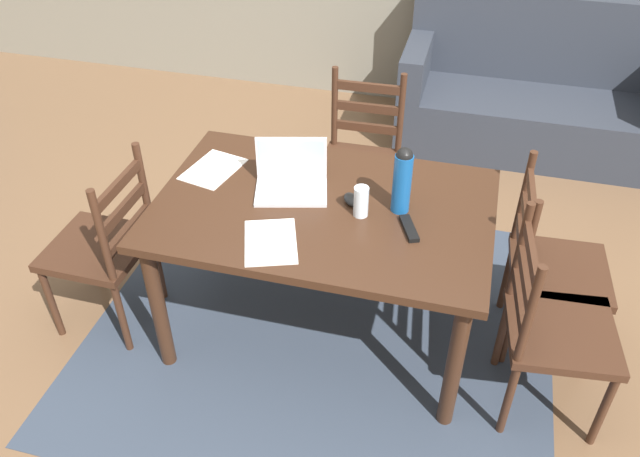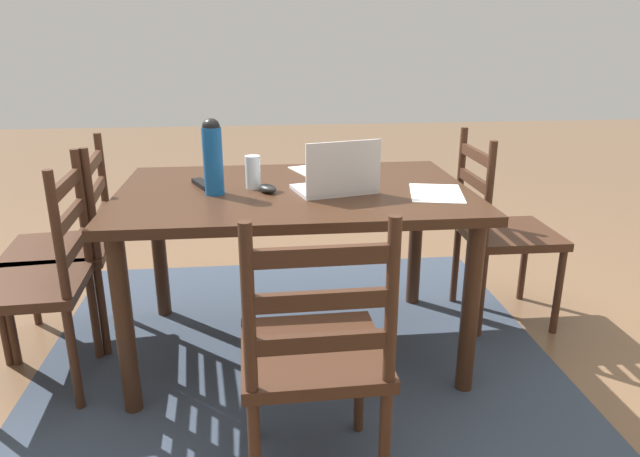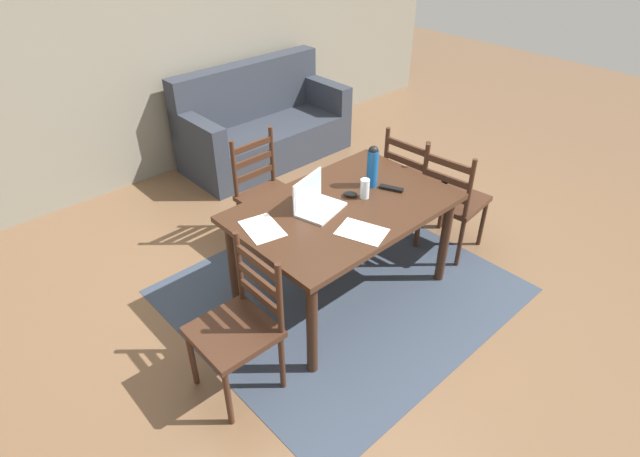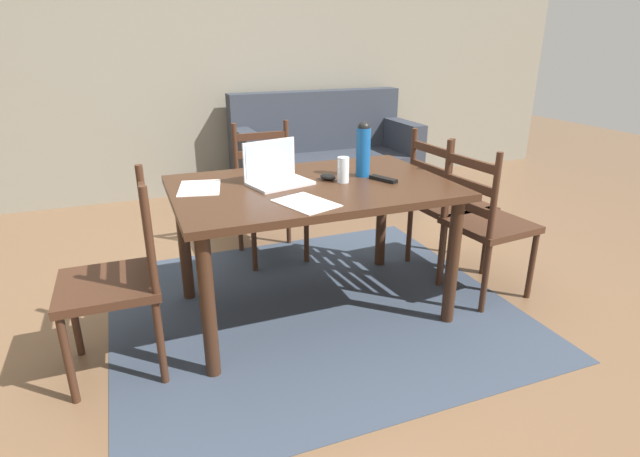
# 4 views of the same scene
# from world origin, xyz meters

# --- Properties ---
(ground_plane) EXTENTS (14.00, 14.00, 0.00)m
(ground_plane) POSITION_xyz_m (0.00, 0.00, 0.00)
(ground_plane) COLOR brown
(area_rug) EXTENTS (2.27, 2.06, 0.01)m
(area_rug) POSITION_xyz_m (0.00, 0.00, 0.00)
(area_rug) COLOR #333D4C
(area_rug) RESTS_ON ground
(wall_back) EXTENTS (8.00, 0.12, 2.70)m
(wall_back) POSITION_xyz_m (0.00, 2.68, 1.35)
(wall_back) COLOR gray
(wall_back) RESTS_ON ground
(dining_table) EXTENTS (1.48, 0.98, 0.76)m
(dining_table) POSITION_xyz_m (0.00, 0.00, 0.67)
(dining_table) COLOR #382114
(dining_table) RESTS_ON ground
(chair_right_near) EXTENTS (0.48, 0.48, 0.95)m
(chair_right_near) POSITION_xyz_m (1.03, -0.20, 0.46)
(chair_right_near) COLOR #3D2316
(chair_right_near) RESTS_ON ground
(chair_right_far) EXTENTS (0.46, 0.46, 0.95)m
(chair_right_far) POSITION_xyz_m (1.03, 0.19, 0.46)
(chair_right_far) COLOR #3D2316
(chair_right_far) RESTS_ON ground
(chair_far_head) EXTENTS (0.45, 0.45, 0.95)m
(chair_far_head) POSITION_xyz_m (-0.00, 0.86, 0.46)
(chair_far_head) COLOR #3D2316
(chair_far_head) RESTS_ON ground
(chair_left_near) EXTENTS (0.44, 0.44, 0.95)m
(chair_left_near) POSITION_xyz_m (-1.03, -0.20, 0.46)
(chair_left_near) COLOR #3D2316
(chair_left_near) RESTS_ON ground
(couch) EXTENTS (1.80, 0.80, 1.00)m
(couch) POSITION_xyz_m (0.96, 2.20, 0.36)
(couch) COLOR #2D333D
(couch) RESTS_ON ground
(laptop) EXTENTS (0.37, 0.29, 0.23)m
(laptop) POSITION_xyz_m (-0.17, 0.10, 0.82)
(laptop) COLOR silver
(laptop) RESTS_ON dining_table
(water_bottle) EXTENTS (0.08, 0.08, 0.31)m
(water_bottle) POSITION_xyz_m (0.33, 0.05, 0.92)
(water_bottle) COLOR #145199
(water_bottle) RESTS_ON dining_table
(drinking_glass) EXTENTS (0.06, 0.06, 0.14)m
(drinking_glass) POSITION_xyz_m (0.17, -0.03, 0.83)
(drinking_glass) COLOR silver
(drinking_glass) RESTS_ON dining_table
(computer_mouse) EXTENTS (0.10, 0.12, 0.03)m
(computer_mouse) POSITION_xyz_m (0.11, 0.05, 0.78)
(computer_mouse) COLOR black
(computer_mouse) RESTS_ON dining_table
(tv_remote) EXTENTS (0.11, 0.17, 0.02)m
(tv_remote) POSITION_xyz_m (0.39, -0.08, 0.77)
(tv_remote) COLOR black
(tv_remote) RESTS_ON dining_table
(paper_stack_left) EXTENTS (0.27, 0.33, 0.00)m
(paper_stack_left) POSITION_xyz_m (-0.58, 0.15, 0.77)
(paper_stack_left) COLOR white
(paper_stack_left) RESTS_ON dining_table
(paper_stack_right) EXTENTS (0.30, 0.35, 0.00)m
(paper_stack_right) POSITION_xyz_m (-0.14, -0.30, 0.77)
(paper_stack_right) COLOR white
(paper_stack_right) RESTS_ON dining_table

